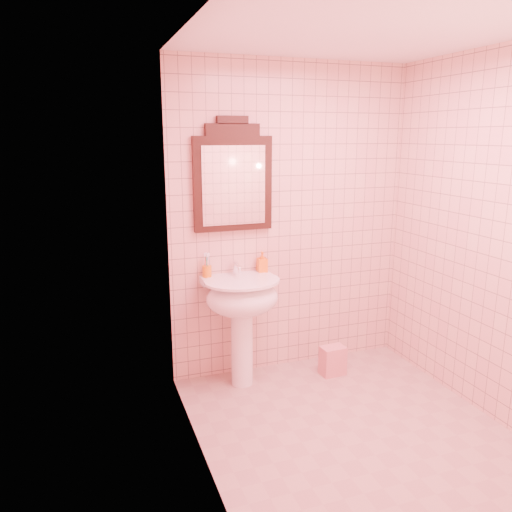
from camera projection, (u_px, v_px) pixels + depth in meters
name	position (u px, v px, depth m)	size (l,w,h in m)	color
floor	(353.00, 431.00, 3.34)	(2.20, 2.20, 0.00)	tan
back_wall	(290.00, 221.00, 4.05)	(2.00, 0.02, 2.50)	beige
pedestal_sink	(242.00, 305.00, 3.82)	(0.58, 0.58, 0.86)	white
faucet	(236.00, 268.00, 3.88)	(0.04, 0.16, 0.11)	white
mirror	(233.00, 179.00, 3.78)	(0.62, 0.06, 0.86)	black
toothbrush_cup	(207.00, 271.00, 3.84)	(0.07, 0.07, 0.16)	orange
soap_dispenser	(262.00, 262.00, 3.98)	(0.07, 0.08, 0.16)	orange
towel	(333.00, 361.00, 4.11)	(0.20, 0.13, 0.24)	pink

